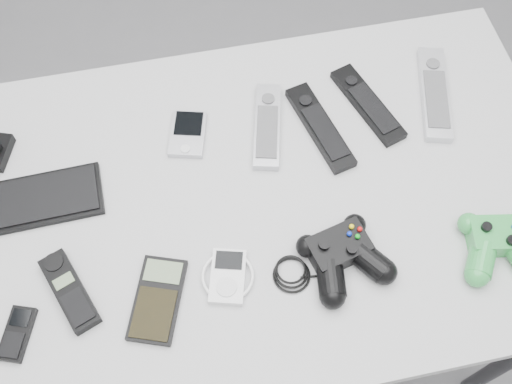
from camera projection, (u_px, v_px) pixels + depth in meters
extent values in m
plane|color=slate|center=(279.00, 292.00, 1.86)|extent=(3.50, 3.50, 0.00)
cube|color=#A0A1A3|center=(268.00, 199.00, 1.15)|extent=(1.17, 0.75, 0.03)
cylinder|color=black|center=(45.00, 197.00, 1.59)|extent=(0.04, 0.04, 0.75)
cylinder|color=black|center=(425.00, 130.00, 1.70)|extent=(0.04, 0.04, 0.75)
cube|color=black|center=(32.00, 201.00, 1.12)|extent=(0.26, 0.12, 0.02)
cube|color=#A9A9B0|center=(188.00, 134.00, 1.19)|extent=(0.09, 0.12, 0.02)
cube|color=#A9A9B0|center=(267.00, 125.00, 1.20)|extent=(0.10, 0.21, 0.02)
cube|color=black|center=(320.00, 127.00, 1.20)|extent=(0.10, 0.22, 0.02)
cube|color=black|center=(368.00, 104.00, 1.23)|extent=(0.11, 0.21, 0.02)
cube|color=#B8B9C0|center=(435.00, 93.00, 1.24)|extent=(0.11, 0.24, 0.02)
cube|color=black|center=(17.00, 334.00, 1.00)|extent=(0.07, 0.10, 0.02)
cube|color=black|center=(69.00, 291.00, 1.03)|extent=(0.10, 0.16, 0.02)
cube|color=black|center=(157.00, 299.00, 1.03)|extent=(0.12, 0.17, 0.02)
cube|color=silver|center=(228.00, 276.00, 1.05)|extent=(0.12, 0.12, 0.02)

